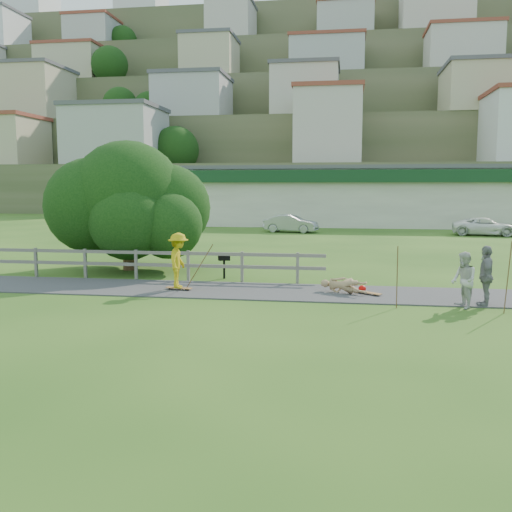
# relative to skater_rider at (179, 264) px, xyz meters

# --- Properties ---
(ground) EXTENTS (260.00, 260.00, 0.00)m
(ground) POSITION_rel_skater_rider_xyz_m (1.75, -1.24, -0.91)
(ground) COLOR #264E16
(ground) RESTS_ON ground
(path) EXTENTS (34.00, 3.00, 0.04)m
(path) POSITION_rel_skater_rider_xyz_m (1.75, 0.26, -0.89)
(path) COLOR #39393C
(path) RESTS_ON ground
(fence) EXTENTS (15.05, 0.10, 1.10)m
(fence) POSITION_rel_skater_rider_xyz_m (-2.87, 2.06, -0.19)
(fence) COLOR #605C55
(fence) RESTS_ON ground
(strip_mall) EXTENTS (32.50, 10.75, 5.10)m
(strip_mall) POSITION_rel_skater_rider_xyz_m (5.75, 33.70, 1.67)
(strip_mall) COLOR beige
(strip_mall) RESTS_ON ground
(hillside) EXTENTS (220.00, 67.00, 47.50)m
(hillside) POSITION_rel_skater_rider_xyz_m (1.75, 90.06, 13.50)
(hillside) COLOR #414E2D
(hillside) RESTS_ON ground
(skater_rider) EXTENTS (0.77, 1.23, 1.82)m
(skater_rider) POSITION_rel_skater_rider_xyz_m (0.00, 0.00, 0.00)
(skater_rider) COLOR #B9A111
(skater_rider) RESTS_ON ground
(skater_fallen) EXTENTS (1.02, 1.55, 0.56)m
(skater_fallen) POSITION_rel_skater_rider_xyz_m (5.37, 0.24, -0.63)
(skater_fallen) COLOR tan
(skater_fallen) RESTS_ON ground
(spectator_a) EXTENTS (0.77, 0.90, 1.61)m
(spectator_a) POSITION_rel_skater_rider_xyz_m (8.73, -1.34, -0.11)
(spectator_a) COLOR beige
(spectator_a) RESTS_ON ground
(spectator_b) EXTENTS (0.54, 1.08, 1.77)m
(spectator_b) POSITION_rel_skater_rider_xyz_m (9.39, -0.99, -0.03)
(spectator_b) COLOR gray
(spectator_b) RESTS_ON ground
(car_silver) EXTENTS (4.15, 2.07, 1.31)m
(car_silver) POSITION_rel_skater_rider_xyz_m (1.40, 24.08, -0.26)
(car_silver) COLOR #96999D
(car_silver) RESTS_ON ground
(car_white) EXTENTS (4.73, 2.71, 1.24)m
(car_white) POSITION_rel_skater_rider_xyz_m (15.01, 23.47, -0.29)
(car_white) COLOR white
(car_white) RESTS_ON ground
(tree) EXTENTS (7.37, 7.37, 4.31)m
(tree) POSITION_rel_skater_rider_xyz_m (-3.38, 4.27, 1.25)
(tree) COLOR black
(tree) RESTS_ON ground
(bbq) EXTENTS (0.50, 0.44, 0.91)m
(bbq) POSITION_rel_skater_rider_xyz_m (0.96, 2.66, -0.45)
(bbq) COLOR black
(bbq) RESTS_ON ground
(longboard_rider) EXTENTS (0.92, 0.37, 0.10)m
(longboard_rider) POSITION_rel_skater_rider_xyz_m (0.00, 0.00, -0.86)
(longboard_rider) COLOR #9B6232
(longboard_rider) RESTS_ON ground
(longboard_fallen) EXTENTS (0.81, 0.70, 0.10)m
(longboard_fallen) POSITION_rel_skater_rider_xyz_m (6.17, 0.14, -0.86)
(longboard_fallen) COLOR #9B6232
(longboard_fallen) RESTS_ON ground
(helmet) EXTENTS (0.25, 0.25, 0.25)m
(helmet) POSITION_rel_skater_rider_xyz_m (5.97, 0.59, -0.79)
(helmet) COLOR #C60905
(helmet) RESTS_ON ground
(pole_rider) EXTENTS (0.03, 0.03, 1.80)m
(pole_rider) POSITION_rel_skater_rider_xyz_m (0.60, 0.40, -0.01)
(pole_rider) COLOR brown
(pole_rider) RESTS_ON ground
(pole_spec_left) EXTENTS (0.03, 0.03, 1.77)m
(pole_spec_left) POSITION_rel_skater_rider_xyz_m (6.87, -1.63, -0.03)
(pole_spec_left) COLOR brown
(pole_spec_left) RESTS_ON ground
(pole_spec_right) EXTENTS (0.03, 0.03, 1.98)m
(pole_spec_right) POSITION_rel_skater_rider_xyz_m (9.76, -1.85, 0.08)
(pole_spec_right) COLOR brown
(pole_spec_right) RESTS_ON ground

